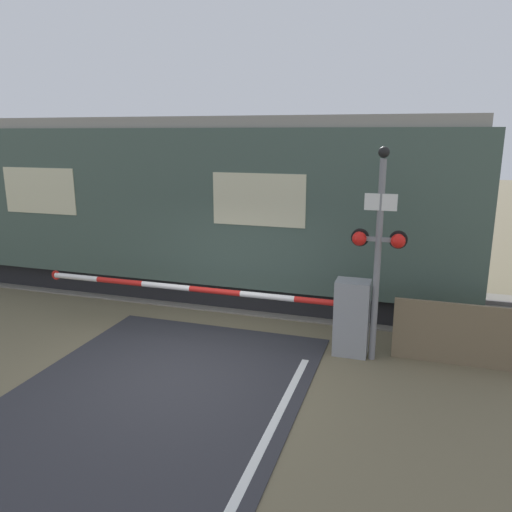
# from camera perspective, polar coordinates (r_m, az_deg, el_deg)

# --- Properties ---
(ground_plane) EXTENTS (80.00, 80.00, 0.00)m
(ground_plane) POSITION_cam_1_polar(r_m,az_deg,el_deg) (8.67, -8.68, -12.84)
(ground_plane) COLOR #6B6047
(track_bed) EXTENTS (36.00, 3.20, 0.13)m
(track_bed) POSITION_cam_1_polar(r_m,az_deg,el_deg) (12.46, 0.28, -4.12)
(track_bed) COLOR slate
(track_bed) RESTS_ON ground_plane
(train) EXTENTS (19.82, 3.15, 4.22)m
(train) POSITION_cam_1_polar(r_m,az_deg,el_deg) (14.24, -19.25, 6.18)
(train) COLOR black
(train) RESTS_ON ground_plane
(crossing_barrier) EXTENTS (6.67, 0.44, 1.37)m
(crossing_barrier) POSITION_cam_1_polar(r_m,az_deg,el_deg) (9.13, 7.46, -6.38)
(crossing_barrier) COLOR gray
(crossing_barrier) RESTS_ON ground_plane
(signal_post) EXTENTS (0.93, 0.26, 3.67)m
(signal_post) POSITION_cam_1_polar(r_m,az_deg,el_deg) (8.55, 13.82, 1.36)
(signal_post) COLOR gray
(signal_post) RESTS_ON ground_plane
(roadside_fence) EXTENTS (2.58, 0.06, 1.10)m
(roadside_fence) POSITION_cam_1_polar(r_m,az_deg,el_deg) (9.25, 23.45, -8.39)
(roadside_fence) COLOR #726047
(roadside_fence) RESTS_ON ground_plane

